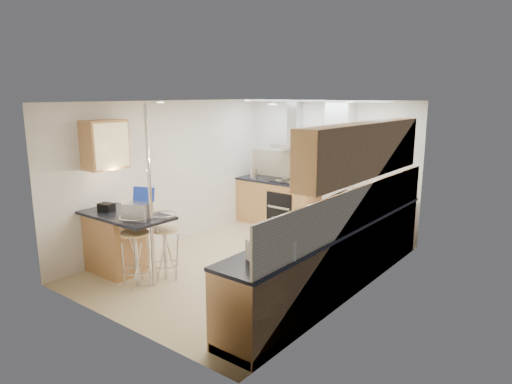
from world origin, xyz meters
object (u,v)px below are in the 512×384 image
Objects in this scene: laptop at (138,211)px; bar_stool_near at (136,251)px; microwave at (348,205)px; bread_bin at (271,250)px; bar_stool_end at (165,246)px.

laptop is 0.33× the size of bar_stool_near.
laptop is at bearing 129.31° from microwave.
bar_stool_near is at bearing -159.94° from bread_bin.
laptop is (-2.11, -2.03, -0.01)m from microwave.
bar_stool_end is at bearing 64.51° from bar_stool_near.
microwave reaches higher than bread_bin.
bread_bin is at bearing -85.68° from bar_stool_end.
laptop reaches higher than bar_stool_near.
microwave reaches higher than bar_stool_end.
bar_stool_near is 2.42× the size of bread_bin.
microwave reaches higher than bar_stool_near.
bar_stool_end is (-1.99, -1.68, -0.58)m from microwave.
microwave is 0.53× the size of bar_stool_near.
bar_stool_near is at bearing 130.29° from microwave.
bar_stool_near reaches higher than bar_stool_end.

